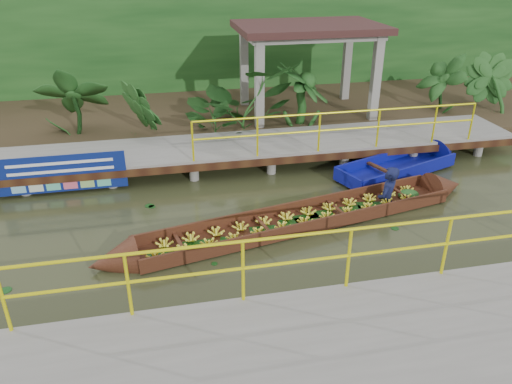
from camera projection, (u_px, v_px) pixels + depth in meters
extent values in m
plane|color=#2B3018|center=(255.00, 229.00, 10.45)|extent=(80.00, 80.00, 0.00)
cube|color=#382C1C|center=(210.00, 113.00, 16.93)|extent=(30.00, 8.00, 0.45)
cube|color=gray|center=(228.00, 147.00, 13.30)|extent=(16.00, 2.00, 0.15)
cube|color=black|center=(234.00, 164.00, 12.46)|extent=(16.00, 0.12, 0.18)
cylinder|color=#D9D20B|center=(341.00, 112.00, 12.49)|extent=(7.50, 0.05, 0.05)
cylinder|color=#D9D20B|center=(340.00, 129.00, 12.69)|extent=(7.50, 0.05, 0.05)
cylinder|color=#D9D20B|center=(340.00, 131.00, 12.72)|extent=(0.05, 0.05, 1.00)
cylinder|color=gray|center=(69.00, 182.00, 11.99)|extent=(0.24, 0.24, 0.55)
cylinder|color=gray|center=(77.00, 157.00, 13.39)|extent=(0.24, 0.24, 0.55)
cylinder|color=gray|center=(154.00, 175.00, 12.35)|extent=(0.24, 0.24, 0.55)
cylinder|color=gray|center=(152.00, 152.00, 13.76)|extent=(0.24, 0.24, 0.55)
cylinder|color=gray|center=(233.00, 168.00, 12.72)|extent=(0.24, 0.24, 0.55)
cylinder|color=gray|center=(224.00, 146.00, 14.13)|extent=(0.24, 0.24, 0.55)
cylinder|color=gray|center=(308.00, 162.00, 13.09)|extent=(0.24, 0.24, 0.55)
cylinder|color=gray|center=(292.00, 141.00, 14.49)|extent=(0.24, 0.24, 0.55)
cylinder|color=gray|center=(379.00, 156.00, 13.46)|extent=(0.24, 0.24, 0.55)
cylinder|color=gray|center=(357.00, 136.00, 14.86)|extent=(0.24, 0.24, 0.55)
cylinder|color=gray|center=(446.00, 151.00, 13.83)|extent=(0.24, 0.24, 0.55)
cylinder|color=gray|center=(418.00, 132.00, 15.23)|extent=(0.24, 0.24, 0.55)
cylinder|color=gray|center=(233.00, 168.00, 12.72)|extent=(0.24, 0.24, 0.55)
cube|color=gray|center=(388.00, 355.00, 6.82)|extent=(18.00, 2.40, 0.70)
cylinder|color=#D9D20B|center=(365.00, 228.00, 7.23)|extent=(10.00, 0.05, 0.05)
cylinder|color=#D9D20B|center=(362.00, 254.00, 7.43)|extent=(10.00, 0.05, 0.05)
cylinder|color=#D9D20B|center=(361.00, 257.00, 7.45)|extent=(0.05, 0.05, 1.00)
cube|color=gray|center=(259.00, 89.00, 14.44)|extent=(0.25, 0.25, 2.80)
cube|color=gray|center=(375.00, 83.00, 15.10)|extent=(0.25, 0.25, 2.80)
cube|color=gray|center=(244.00, 71.00, 16.54)|extent=(0.25, 0.25, 2.80)
cube|color=gray|center=(347.00, 66.00, 17.20)|extent=(0.25, 0.25, 2.80)
cube|color=gray|center=(309.00, 34.00, 15.24)|extent=(4.00, 2.60, 0.12)
cube|color=#381D1C|center=(309.00, 27.00, 15.15)|extent=(4.40, 3.00, 0.20)
cube|color=#133D13|center=(200.00, 46.00, 18.33)|extent=(30.00, 0.80, 4.00)
cube|color=#3C1B10|center=(301.00, 222.00, 10.58)|extent=(7.08, 2.33, 0.05)
cube|color=#3C1B10|center=(292.00, 208.00, 10.89)|extent=(6.91, 1.52, 0.30)
cube|color=#3C1B10|center=(312.00, 227.00, 10.16)|extent=(6.91, 1.52, 0.30)
cone|color=#3C1B10|center=(113.00, 262.00, 9.13)|extent=(1.04, 1.01, 0.85)
cone|color=#3C1B10|center=(445.00, 187.00, 11.97)|extent=(1.04, 1.01, 0.85)
ellipsoid|color=#133D13|center=(408.00, 195.00, 11.56)|extent=(0.56, 0.48, 0.23)
imported|color=#0F143A|center=(391.00, 167.00, 10.98)|extent=(0.73, 0.74, 1.72)
cube|color=#0C1186|center=(395.00, 170.00, 12.88)|extent=(3.42, 2.07, 0.11)
cube|color=#0C1186|center=(382.00, 159.00, 13.20)|extent=(3.10, 1.20, 0.33)
cube|color=#0C1186|center=(411.00, 172.00, 12.45)|extent=(3.10, 1.20, 0.33)
cube|color=#0C1186|center=(348.00, 180.00, 12.04)|extent=(0.40, 0.95, 0.33)
cone|color=#0C1186|center=(444.00, 154.00, 13.74)|extent=(0.94, 1.09, 0.92)
cube|color=black|center=(381.00, 169.00, 12.54)|extent=(0.45, 0.96, 0.05)
cube|color=navy|center=(62.00, 174.00, 11.63)|extent=(2.92, 0.03, 0.91)
cube|color=white|center=(60.00, 163.00, 11.49)|extent=(2.38, 0.01, 0.07)
cube|color=white|center=(61.00, 171.00, 11.58)|extent=(2.38, 0.01, 0.07)
imported|color=#133D13|center=(74.00, 103.00, 13.73)|extent=(1.57, 1.57, 1.96)
imported|color=#133D13|center=(147.00, 99.00, 14.10)|extent=(1.57, 1.57, 1.96)
imported|color=#133D13|center=(235.00, 94.00, 14.56)|extent=(1.57, 1.57, 1.96)
imported|color=#133D13|center=(300.00, 90.00, 14.92)|extent=(1.57, 1.57, 1.96)
imported|color=#133D13|center=(452.00, 82.00, 15.84)|extent=(1.57, 1.57, 1.96)
imported|color=#133D13|center=(494.00, 80.00, 16.12)|extent=(1.57, 1.57, 1.96)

